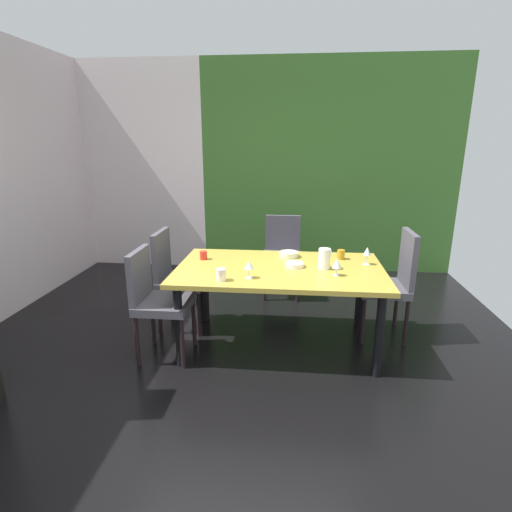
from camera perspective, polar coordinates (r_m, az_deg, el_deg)
ground_plane at (r=3.31m, az=-3.38°, el=-16.99°), size 5.26×5.87×0.02m
back_panel_interior at (r=6.04m, az=-16.00°, el=12.07°), size 1.80×0.10×2.85m
garden_window_panel at (r=5.65m, az=10.33°, el=12.17°), size 3.46×0.10×2.85m
dining_table at (r=3.49m, az=3.40°, el=-2.82°), size 1.79×1.06×0.74m
chair_left_far at (r=3.96m, az=-11.53°, el=-2.50°), size 0.44×0.44×0.97m
chair_head_far at (r=4.76m, az=3.78°, el=0.84°), size 0.44×0.44×0.94m
chair_left_near at (r=3.47m, az=-14.16°, el=-5.62°), size 0.44×0.44×0.94m
chair_right_far at (r=3.90m, az=18.96°, el=-3.14°), size 0.44×0.44×1.02m
wine_glass_west at (r=3.64m, az=15.60°, el=0.58°), size 0.07×0.07×0.16m
wine_glass_near_window at (r=3.29m, az=11.48°, el=-1.06°), size 0.08×0.08×0.15m
wine_glass_front at (r=3.16m, az=-1.03°, el=-1.37°), size 0.08×0.08×0.14m
serving_bowl_near_shelf at (r=3.48m, az=5.54°, el=-1.25°), size 0.16×0.16×0.04m
serving_bowl_center at (r=3.77m, az=4.72°, el=0.24°), size 0.18×0.18×0.05m
cup_south at (r=3.14m, az=-5.03°, el=-2.68°), size 0.08×0.08×0.10m
cup_east at (r=3.77m, az=12.03°, el=0.21°), size 0.07×0.07×0.09m
cup_left at (r=3.71m, az=-7.51°, el=0.10°), size 0.07×0.07×0.08m
pitcher_right at (r=3.45m, az=9.77°, el=-0.36°), size 0.12×0.10×0.18m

